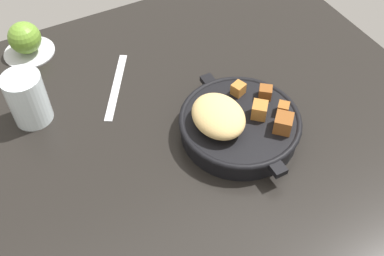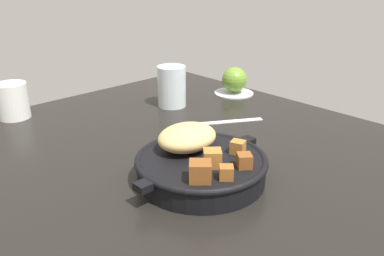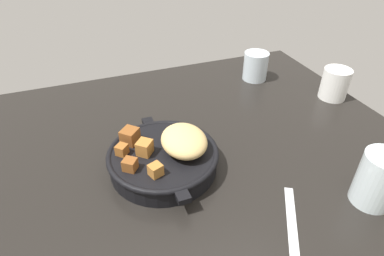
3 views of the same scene
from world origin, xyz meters
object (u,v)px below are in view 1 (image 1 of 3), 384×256
at_px(cast_iron_skillet, 237,123).
at_px(red_apple, 25,38).
at_px(butter_knife, 116,86).
at_px(water_glass_tall, 28,99).

height_order(cast_iron_skillet, red_apple, cast_iron_skillet).
xyz_separation_m(cast_iron_skillet, red_apple, (0.42, 0.29, 0.01)).
distance_m(butter_knife, water_glass_tall, 0.18).
distance_m(red_apple, water_glass_tall, 0.20).
xyz_separation_m(butter_knife, water_glass_tall, (-0.01, 0.17, 0.05)).
distance_m(cast_iron_skillet, water_glass_tall, 0.40).
xyz_separation_m(cast_iron_skillet, water_glass_tall, (0.22, 0.33, 0.02)).
distance_m(cast_iron_skillet, red_apple, 0.51).
bearing_deg(red_apple, cast_iron_skillet, -145.60).
bearing_deg(butter_knife, water_glass_tall, 123.07).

